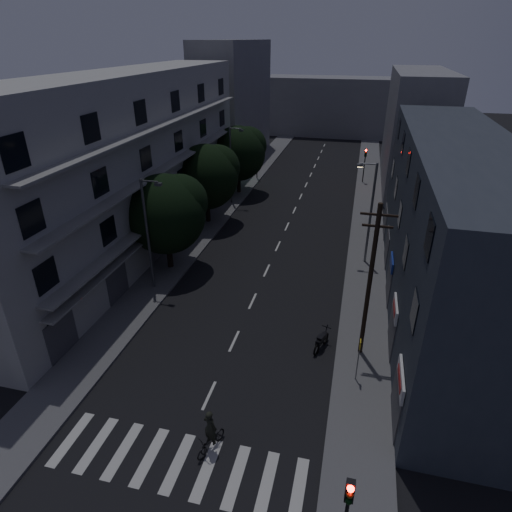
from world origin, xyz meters
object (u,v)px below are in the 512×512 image
at_px(traffic_signal_near, 348,506).
at_px(motorcycle, 321,341).
at_px(bus_stop_sign, 359,353).
at_px(cyclist, 211,437).
at_px(utility_pole, 370,280).

bearing_deg(traffic_signal_near, motorcycle, 99.21).
relative_size(bus_stop_sign, cyclist, 1.12).
distance_m(traffic_signal_near, cyclist, 7.05).
height_order(bus_stop_sign, motorcycle, bus_stop_sign).
relative_size(utility_pole, motorcycle, 4.74).
xyz_separation_m(bus_stop_sign, cyclist, (-6.00, -5.79, -1.13)).
distance_m(bus_stop_sign, cyclist, 8.42).
bearing_deg(traffic_signal_near, cyclist, 150.38).
bearing_deg(traffic_signal_near, utility_pole, 88.06).
height_order(utility_pole, cyclist, utility_pole).
distance_m(motorcycle, cyclist, 9.00).
bearing_deg(traffic_signal_near, bus_stop_sign, 88.64).
xyz_separation_m(utility_pole, cyclist, (-6.17, -8.13, -4.10)).
height_order(traffic_signal_near, utility_pole, utility_pole).
relative_size(bus_stop_sign, motorcycle, 1.33).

